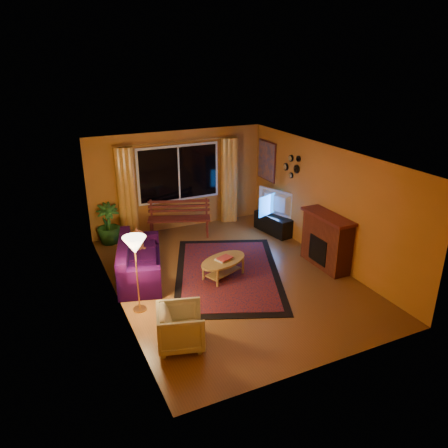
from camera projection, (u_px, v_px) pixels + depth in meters
name	position (u px, v px, depth m)	size (l,w,h in m)	color
floor	(230.00, 277.00, 8.89)	(4.50, 6.00, 0.02)	brown
ceiling	(231.00, 155.00, 7.96)	(4.50, 6.00, 0.02)	white
wall_back	(178.00, 181.00, 10.96)	(4.50, 0.02, 2.50)	#C3762B
wall_left	(113.00, 240.00, 7.53)	(0.02, 6.00, 2.50)	#C3762B
wall_right	(326.00, 203.00, 9.31)	(0.02, 6.00, 2.50)	#C3762B
window	(179.00, 173.00, 10.83)	(2.00, 0.02, 1.30)	black
curtain_rod	(178.00, 142.00, 10.49)	(0.03, 0.03, 3.20)	#BF8C3F
curtain_left	(127.00, 194.00, 10.36)	(0.36, 0.36, 2.24)	gold
curtain_right	(229.00, 180.00, 11.43)	(0.36, 0.36, 2.24)	gold
bench	(180.00, 227.00, 10.77)	(1.51, 0.44, 0.45)	#521A17
potted_plant	(108.00, 224.00, 10.28)	(0.54, 0.54, 0.97)	#235B1E
sofa	(140.00, 260.00, 8.75)	(0.80, 1.87, 0.76)	black
dog	(136.00, 240.00, 9.03)	(0.35, 0.48, 0.53)	#A2523A
armchair	(181.00, 325.00, 6.70)	(0.70, 0.65, 0.72)	beige
floor_lamp	(137.00, 275.00, 7.49)	(0.23, 0.23, 1.40)	#BF8C3F
rug	(228.00, 273.00, 9.02)	(2.11, 3.33, 0.02)	maroon
coffee_table	(223.00, 268.00, 8.80)	(1.09, 1.09, 0.40)	#AA833F
tv_console	(273.00, 224.00, 10.97)	(0.37, 1.11, 0.46)	black
television	(274.00, 203.00, 10.77)	(1.11, 0.14, 0.64)	black
fireplace	(326.00, 242.00, 9.15)	(0.40, 1.20, 1.10)	maroon
mirror_cluster	(291.00, 165.00, 10.19)	(0.06, 0.60, 0.56)	black
painting	(267.00, 161.00, 11.21)	(0.04, 0.76, 0.96)	#C5682B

